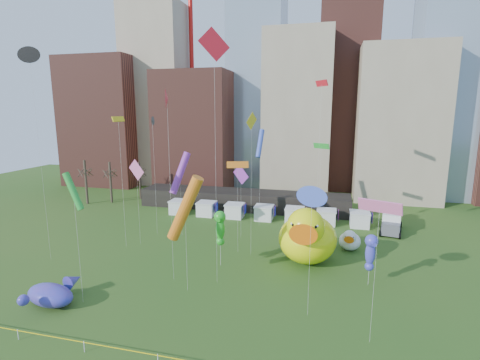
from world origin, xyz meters
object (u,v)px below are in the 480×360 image
(box_truck, at_px, (392,221))
(whale_inflatable, at_px, (52,294))
(seahorse_purple, at_px, (371,250))
(small_duck, at_px, (350,240))
(seahorse_green, at_px, (220,225))
(big_duck, at_px, (307,236))

(box_truck, bearing_deg, whale_inflatable, -127.53)
(seahorse_purple, relative_size, box_truck, 0.77)
(small_duck, distance_m, seahorse_green, 17.43)
(seahorse_purple, distance_m, box_truck, 19.67)
(seahorse_purple, bearing_deg, seahorse_green, 167.55)
(big_duck, distance_m, small_duck, 7.63)
(seahorse_green, distance_m, box_truck, 28.02)
(big_duck, bearing_deg, box_truck, 54.74)
(big_duck, distance_m, box_truck, 18.83)
(small_duck, height_order, seahorse_purple, seahorse_purple)
(seahorse_purple, bearing_deg, small_duck, 89.44)
(seahorse_green, xyz_separation_m, box_truck, (21.17, 18.04, -3.41))
(big_duck, xyz_separation_m, seahorse_green, (-9.63, -3.27, 1.60))
(big_duck, xyz_separation_m, seahorse_purple, (6.59, -4.12, 0.58))
(small_duck, xyz_separation_m, whale_inflatable, (-27.42, -20.48, -0.31))
(big_duck, height_order, whale_inflatable, big_duck)
(big_duck, bearing_deg, seahorse_purple, -29.27)
(seahorse_green, relative_size, box_truck, 0.92)
(big_duck, xyz_separation_m, whale_inflatable, (-22.30, -15.17, -2.27))
(big_duck, relative_size, seahorse_green, 1.43)
(big_duck, height_order, small_duck, big_duck)
(small_duck, distance_m, box_truck, 11.43)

